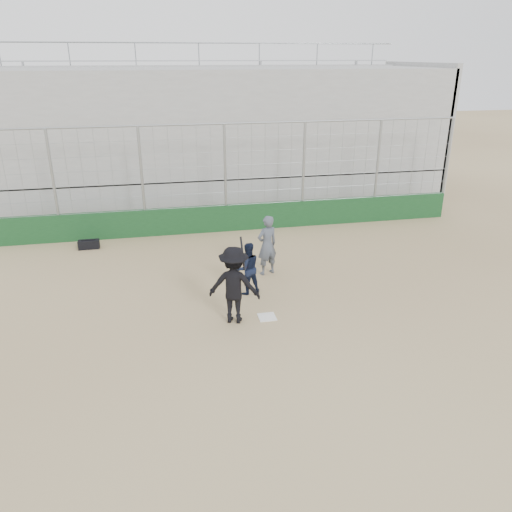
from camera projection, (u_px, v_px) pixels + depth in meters
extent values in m
plane|color=olive|center=(267.00, 317.00, 12.80)|extent=(90.00, 90.00, 0.00)
cube|color=white|center=(267.00, 317.00, 12.80)|extent=(0.44, 0.44, 0.02)
cube|color=#123919|center=(226.00, 218.00, 18.97)|extent=(18.00, 0.25, 1.00)
cylinder|color=gray|center=(225.00, 179.00, 18.41)|extent=(0.10, 0.10, 4.00)
cylinder|color=gray|center=(446.00, 169.00, 20.10)|extent=(0.10, 0.10, 4.00)
cylinder|color=gray|center=(224.00, 124.00, 17.66)|extent=(18.00, 0.07, 0.07)
cube|color=gray|center=(210.00, 180.00, 23.36)|extent=(20.00, 6.70, 1.60)
cube|color=gray|center=(208.00, 117.00, 22.27)|extent=(20.00, 6.70, 4.20)
cube|color=gray|center=(412.00, 129.00, 24.45)|extent=(0.25, 6.70, 6.10)
cylinder|color=gray|center=(198.00, 43.00, 23.97)|extent=(20.00, 0.06, 0.06)
imported|color=black|center=(234.00, 285.00, 12.29)|extent=(1.46, 1.12, 1.99)
cylinder|color=black|center=(243.00, 253.00, 12.19)|extent=(0.07, 0.57, 0.71)
imported|color=black|center=(248.00, 277.00, 13.92)|extent=(0.87, 0.76, 0.99)
sphere|color=maroon|center=(248.00, 264.00, 13.77)|extent=(0.28, 0.28, 0.28)
imported|color=#464D59|center=(267.00, 248.00, 15.07)|extent=(0.80, 0.66, 1.68)
cube|color=black|center=(89.00, 244.00, 17.31)|extent=(0.71, 0.30, 0.30)
cylinder|color=black|center=(88.00, 240.00, 17.25)|extent=(0.46, 0.04, 0.04)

